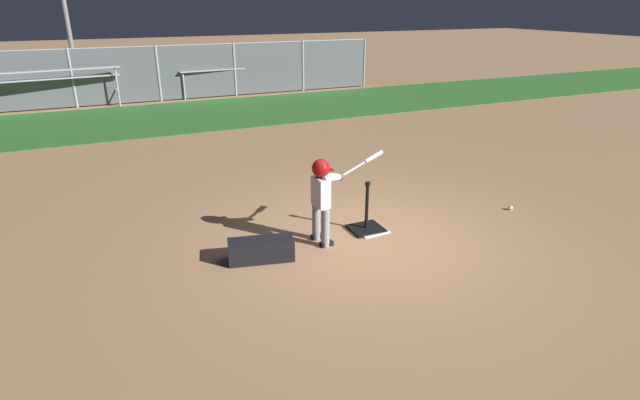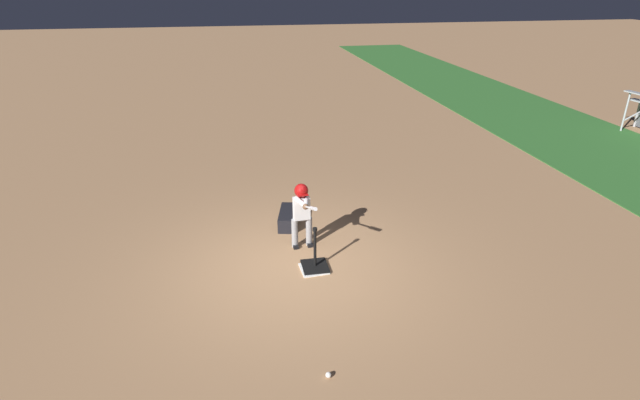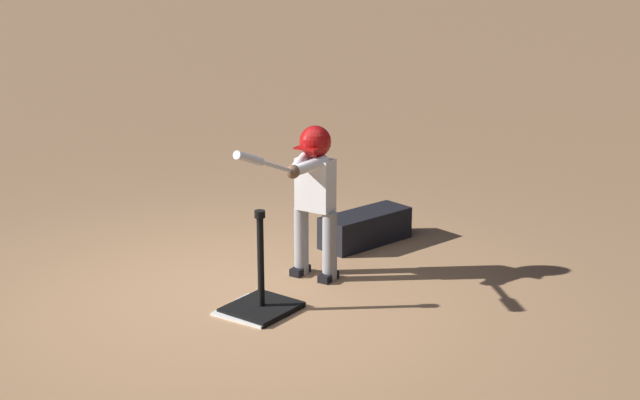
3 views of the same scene
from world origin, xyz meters
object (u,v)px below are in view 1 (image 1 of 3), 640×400
(baseball, at_px, (510,208))
(batter_child, at_px, (323,190))
(batting_tee, at_px, (366,224))
(bleachers_far_right, at_px, (53,86))
(equipment_bag, at_px, (261,250))
(bleachers_right_center, at_px, (212,81))

(baseball, bearing_deg, batter_child, 176.50)
(batting_tee, height_order, bleachers_far_right, bleachers_far_right)
(batting_tee, bearing_deg, bleachers_far_right, 110.21)
(baseball, height_order, bleachers_far_right, bleachers_far_right)
(batting_tee, xyz_separation_m, equipment_bag, (-1.68, -0.23, 0.05))
(bleachers_far_right, xyz_separation_m, bleachers_right_center, (5.10, 0.18, -0.16))
(batter_child, distance_m, bleachers_far_right, 12.89)
(batter_child, xyz_separation_m, baseball, (3.23, -0.20, -0.73))
(batter_child, height_order, baseball, batter_child)
(bleachers_right_center, bearing_deg, bleachers_far_right, -177.98)
(baseball, distance_m, bleachers_right_center, 12.85)
(batter_child, bearing_deg, bleachers_far_right, 107.00)
(bleachers_right_center, bearing_deg, equipment_bag, -100.21)
(bleachers_right_center, bearing_deg, batting_tee, -92.74)
(batting_tee, distance_m, equipment_bag, 1.70)
(batting_tee, xyz_separation_m, bleachers_far_right, (-4.50, 12.23, 0.54))
(bleachers_right_center, bearing_deg, batter_child, -96.07)
(batting_tee, distance_m, bleachers_far_right, 13.04)
(baseball, xyz_separation_m, bleachers_right_center, (-1.90, 12.70, 0.43))
(batting_tee, relative_size, equipment_bag, 0.89)
(batting_tee, distance_m, baseball, 2.51)
(bleachers_far_right, bearing_deg, batting_tee, -69.79)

